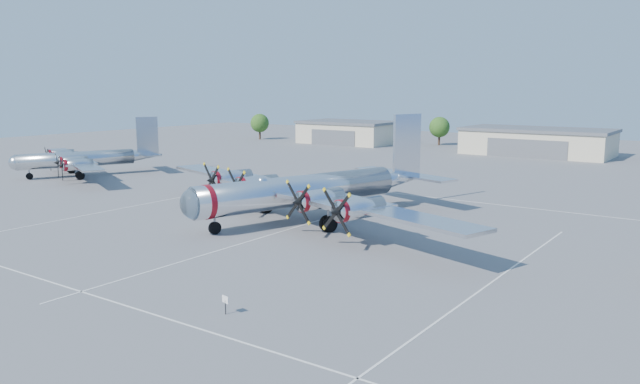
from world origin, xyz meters
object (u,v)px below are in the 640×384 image
Objects in this scene: hangar_center at (537,141)px; info_placard at (225,301)px; bomber_west at (85,176)px; tree_west at (439,127)px; main_bomber_b29 at (311,219)px; tree_far_west at (260,123)px; hangar_west at (349,132)px.

hangar_center is 102.01m from info_placard.
hangar_center reaches higher than bomber_west.
bomber_west is at bearing -124.47° from hangar_center.
tree_west is 87.51m from main_bomber_b29.
bomber_west is at bearing -169.18° from main_bomber_b29.
main_bomber_b29 is at bearing -74.13° from tree_west.
tree_far_west is 1.00× the size of tree_west.
tree_far_west is at bearing -176.76° from hangar_center.
tree_far_west is (-70.00, -3.96, 1.51)m from hangar_center.
main_bomber_b29 is at bearing 17.60° from bomber_west.
hangar_west is 70.65m from bomber_west.
hangar_west is 115.82m from info_placard.
bomber_west is (-48.42, -70.52, -2.71)m from hangar_center.
info_placard is at bearing -47.14° from main_bomber_b29.
tree_far_west and tree_west have the same top height.
main_bomber_b29 is (-1.09, -76.04, -2.71)m from hangar_center.
hangar_center is 26.30m from tree_west.
hangar_west reaches higher than main_bomber_b29.
tree_far_west is (-25.00, -3.96, 1.51)m from hangar_west.
tree_far_west is 5.68× the size of info_placard.
tree_far_west is 126.71m from info_placard.
hangar_west is at bearing 131.01° from info_placard.
main_bomber_b29 is 1.43× the size of bomber_west.
tree_west reaches higher than main_bomber_b29.
tree_far_west reaches higher than hangar_west.
tree_west is 115.24m from info_placard.
hangar_center is 85.58m from bomber_west.
tree_west is (45.00, 12.00, 0.00)m from tree_far_west.
hangar_west is 3.40× the size of tree_far_west.
hangar_center is 70.13m from tree_far_west.
bomber_west is at bearing -72.03° from tree_far_west.
tree_west reaches higher than hangar_west.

